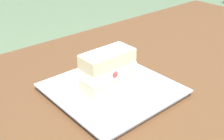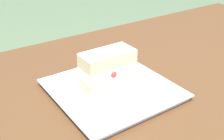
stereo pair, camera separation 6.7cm
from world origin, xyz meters
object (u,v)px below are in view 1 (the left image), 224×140
(patio_table, at_px, (184,112))
(cake_slice, at_px, (108,70))
(dessert_plate, at_px, (112,90))
(dessert_fork, at_px, (115,60))

(patio_table, distance_m, cake_slice, 0.25)
(dessert_plate, bearing_deg, dessert_fork, 46.63)
(dessert_plate, relative_size, dessert_fork, 1.68)
(patio_table, distance_m, dessert_plate, 0.22)
(dessert_plate, relative_size, cake_slice, 2.12)
(dessert_plate, bearing_deg, cake_slice, 134.12)
(patio_table, relative_size, dessert_plate, 5.56)
(patio_table, bearing_deg, dessert_plate, 147.62)
(patio_table, relative_size, cake_slice, 11.78)
(patio_table, xyz_separation_m, cake_slice, (-0.17, 0.11, 0.14))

